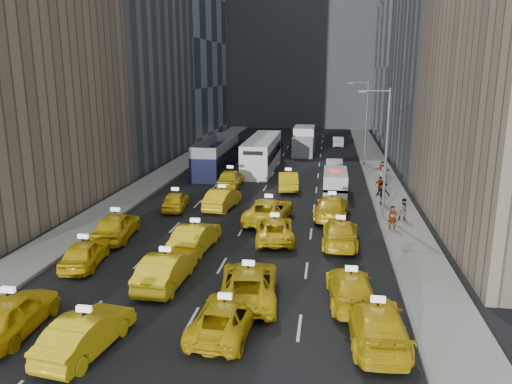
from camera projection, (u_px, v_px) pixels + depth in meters
ground at (213, 281)px, 24.70m from camera, size 160.00×160.00×0.00m
sidewalk_west at (168, 173)px, 50.17m from camera, size 3.00×90.00×0.15m
sidewalk_east at (382, 179)px, 47.21m from camera, size 3.00×90.00×0.15m
curb_west at (182, 173)px, 49.96m from camera, size 0.15×90.00×0.18m
curb_east at (366, 178)px, 47.41m from camera, size 0.15×90.00×0.18m
building_backdrop at (303, 13)px, 89.06m from camera, size 30.00×12.00×40.00m
streetlight_near at (385, 149)px, 33.75m from camera, size 2.15×0.22×9.00m
streetlight_far at (365, 120)px, 52.96m from camera, size 2.15×0.22×9.00m
taxi_0 at (11, 314)px, 19.59m from camera, size 2.13×4.94×1.66m
taxi_1 at (86, 333)px, 18.37m from camera, size 2.20×4.72×1.50m
taxi_2 at (225, 316)px, 19.76m from camera, size 2.50×4.89×1.32m
taxi_3 at (377, 323)px, 19.07m from camera, size 2.42×5.35×1.52m
taxi_4 at (85, 253)px, 26.39m from camera, size 2.26×4.42×1.44m
taxi_5 at (166, 269)px, 24.09m from camera, size 1.86×4.93×1.61m
taxi_6 at (249, 283)px, 22.56m from camera, size 3.14×5.78×1.54m
taxi_7 at (351, 288)px, 22.26m from camera, size 2.33×4.97×1.40m
taxi_8 at (116, 226)px, 30.64m from camera, size 2.45×5.06×1.66m
taxi_9 at (196, 237)px, 28.77m from camera, size 2.05×4.90×1.58m
taxi_10 at (275, 229)px, 30.51m from camera, size 2.89×5.18×1.37m
taxi_11 at (340, 233)px, 29.64m from camera, size 2.19×5.15×1.48m
taxi_12 at (176, 201)px, 37.04m from camera, size 2.09×4.19×1.37m
taxi_13 at (222, 199)px, 37.34m from camera, size 2.16×4.77×1.52m
taxi_14 at (269, 210)px, 34.13m from camera, size 3.16×5.98×1.60m
taxi_15 at (332, 207)px, 34.97m from camera, size 2.60×5.60×1.58m
taxi_16 at (230, 178)px, 44.09m from camera, size 2.07×4.82×1.62m
taxi_17 at (288, 180)px, 43.38m from camera, size 2.14×4.87×1.55m
nypd_van at (335, 183)px, 41.41m from camera, size 2.46×5.18×2.15m
double_decker at (216, 156)px, 50.53m from camera, size 3.54×11.42×3.27m
city_bus at (262, 153)px, 52.02m from camera, size 3.82×12.93×3.29m
box_truck at (304, 141)px, 61.29m from camera, size 2.51×7.19×3.28m
misc_car_0 at (334, 166)px, 50.08m from camera, size 1.65×4.62×1.52m
misc_car_1 at (234, 143)px, 65.08m from camera, size 3.09×5.70×1.52m
misc_car_2 at (298, 141)px, 67.94m from camera, size 2.40×4.89×1.37m
misc_car_3 at (273, 143)px, 65.52m from camera, size 2.26×4.72×1.56m
misc_car_4 at (338, 141)px, 67.56m from camera, size 1.55×4.12×1.34m
pedestrian_0 at (393, 217)px, 32.05m from camera, size 0.57×0.39×1.54m
pedestrian_1 at (404, 210)px, 33.81m from camera, size 0.77×0.44×1.55m
pedestrian_2 at (383, 193)px, 37.82m from camera, size 1.25×0.82×1.80m
pedestrian_3 at (380, 186)px, 40.78m from camera, size 0.92×0.45×1.55m
pedestrian_4 at (382, 175)px, 44.08m from camera, size 0.99×0.67×1.86m
pedestrian_5 at (382, 171)px, 46.48m from camera, size 1.64×0.90×1.70m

